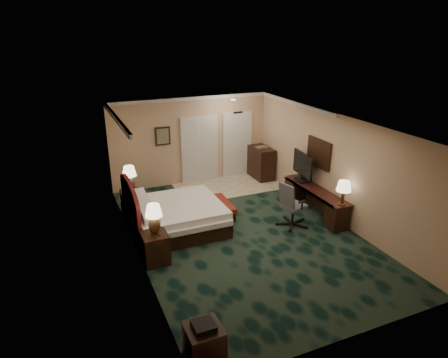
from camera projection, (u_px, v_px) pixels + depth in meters
name	position (u px, v px, depth m)	size (l,w,h in m)	color
floor	(243.00, 234.00, 9.58)	(5.00, 7.50, 0.00)	black
ceiling	(245.00, 123.00, 8.61)	(5.00, 7.50, 0.00)	white
wall_back	(191.00, 141.00, 12.32)	(5.00, 0.00, 2.70)	#D9A681
wall_front	(355.00, 267.00, 5.88)	(5.00, 0.00, 2.70)	#D9A681
wall_left	(134.00, 199.00, 8.18)	(0.00, 7.50, 2.70)	#D9A681
wall_right	(334.00, 167.00, 10.01)	(0.00, 7.50, 2.70)	#D9A681
crown_molding	(245.00, 126.00, 8.63)	(5.00, 7.50, 0.10)	silver
tile_patch	(229.00, 186.00, 12.40)	(3.20, 1.70, 0.01)	beige
headboard	(131.00, 208.00, 9.30)	(0.12, 2.00, 1.40)	#431611
entry_door	(237.00, 145.00, 12.97)	(1.02, 0.06, 2.18)	silver
closet_doors	(200.00, 149.00, 12.48)	(1.20, 0.06, 2.10)	silver
wall_art	(163.00, 136.00, 11.86)	(0.45, 0.06, 0.55)	#4D5E57
wall_mirror	(319.00, 153.00, 10.44)	(0.05, 0.95, 0.75)	white
bed	(178.00, 217.00, 9.70)	(2.09, 1.93, 0.66)	white
nightstand_near	(155.00, 247.00, 8.36)	(0.52, 0.60, 0.65)	black
nightstand_far	(132.00, 203.00, 10.50)	(0.50, 0.57, 0.63)	black
lamp_near	(154.00, 220.00, 8.10)	(0.35, 0.35, 0.66)	black
lamp_far	(130.00, 179.00, 10.31)	(0.36, 0.36, 0.69)	black
bed_bench	(222.00, 208.00, 10.45)	(0.40, 1.15, 0.39)	maroon
side_table	(204.00, 343.00, 5.89)	(0.53, 0.53, 0.57)	black
desk	(315.00, 201.00, 10.52)	(0.51, 2.35, 0.68)	black
tv	(303.00, 167.00, 10.82)	(0.09, 1.03, 0.80)	black
desk_lamp	(343.00, 193.00, 9.41)	(0.35, 0.35, 0.61)	black
desk_chair	(293.00, 204.00, 9.79)	(0.68, 0.64, 1.17)	#49484E
minibar	(261.00, 163.00, 12.94)	(0.54, 0.97, 1.02)	black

